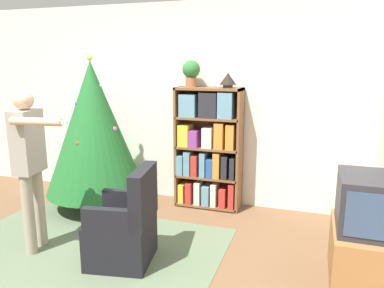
% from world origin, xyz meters
% --- Properties ---
extents(ground_plane, '(14.00, 14.00, 0.00)m').
position_xyz_m(ground_plane, '(0.00, 0.00, 0.00)').
color(ground_plane, brown).
extents(wall_back, '(8.00, 0.10, 2.60)m').
position_xyz_m(wall_back, '(0.00, 2.23, 1.30)').
color(wall_back, silver).
rests_on(wall_back, ground_plane).
extents(area_rug, '(2.73, 2.06, 0.01)m').
position_xyz_m(area_rug, '(-0.52, 0.36, 0.00)').
color(area_rug, '#56664C').
rests_on(area_rug, ground_plane).
extents(bookshelf, '(0.83, 0.33, 1.54)m').
position_xyz_m(bookshelf, '(0.33, 1.98, 0.78)').
color(bookshelf, brown).
rests_on(bookshelf, ground_plane).
extents(tv_stand, '(0.48, 0.77, 0.48)m').
position_xyz_m(tv_stand, '(2.04, 0.75, 0.24)').
color(tv_stand, '#996638').
rests_on(tv_stand, ground_plane).
extents(television, '(0.43, 0.60, 0.47)m').
position_xyz_m(television, '(2.04, 0.75, 0.71)').
color(television, '#28282D').
rests_on(television, tv_stand).
extents(game_remote, '(0.04, 0.12, 0.02)m').
position_xyz_m(game_remote, '(1.90, 0.52, 0.49)').
color(game_remote, white).
rests_on(game_remote, tv_stand).
extents(christmas_tree, '(1.24, 1.24, 1.94)m').
position_xyz_m(christmas_tree, '(-1.02, 1.52, 1.04)').
color(christmas_tree, '#4C3323').
rests_on(christmas_tree, ground_plane).
extents(armchair, '(0.66, 0.65, 0.92)m').
position_xyz_m(armchair, '(-0.01, 0.40, 0.32)').
color(armchair, black).
rests_on(armchair, ground_plane).
extents(standing_person, '(0.67, 0.47, 1.60)m').
position_xyz_m(standing_person, '(-0.97, 0.33, 0.94)').
color(standing_person, '#9E937F').
rests_on(standing_person, ground_plane).
extents(potted_plant, '(0.22, 0.22, 0.33)m').
position_xyz_m(potted_plant, '(0.11, 2.00, 1.73)').
color(potted_plant, '#935B38').
rests_on(potted_plant, bookshelf).
extents(table_lamp, '(0.20, 0.20, 0.18)m').
position_xyz_m(table_lamp, '(0.57, 2.00, 1.64)').
color(table_lamp, '#473828').
rests_on(table_lamp, bookshelf).
extents(book_pile_near_tree, '(0.24, 0.19, 0.10)m').
position_xyz_m(book_pile_near_tree, '(-0.52, 1.20, 0.04)').
color(book_pile_near_tree, '#2D7A42').
rests_on(book_pile_near_tree, ground_plane).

